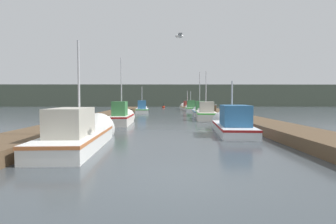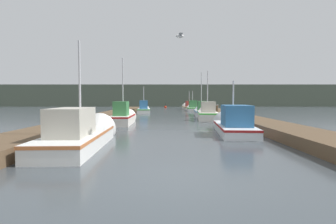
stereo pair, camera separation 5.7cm
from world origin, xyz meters
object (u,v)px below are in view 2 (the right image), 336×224
mooring_piling_2 (215,111)px  seagull_lead (179,36)px  mooring_piling_0 (213,111)px  fishing_boat_4 (200,111)px  fishing_boat_2 (122,117)px  fishing_boat_7 (188,107)px  fishing_boat_0 (81,134)px  fishing_boat_6 (191,108)px  mooring_piling_1 (224,112)px  fishing_boat_3 (206,114)px  fishing_boat_5 (143,109)px  fishing_boat_1 (231,124)px  channel_buoy (164,107)px

mooring_piling_2 → seagull_lead: bearing=-105.0°
mooring_piling_0 → fishing_boat_4: bearing=114.9°
fishing_boat_2 → fishing_boat_7: (6.57, 24.02, -0.09)m
fishing_boat_0 → seagull_lead: 5.20m
fishing_boat_6 → mooring_piling_1: 15.97m
fishing_boat_6 → seagull_lead: 29.24m
mooring_piling_2 → seagull_lead: (-4.12, -15.35, 3.29)m
fishing_boat_3 → fishing_boat_5: bearing=126.9°
seagull_lead → fishing_boat_6: bearing=-12.5°
fishing_boat_1 → fishing_boat_7: 28.73m
mooring_piling_2 → channel_buoy: bearing=101.2°
mooring_piling_0 → channel_buoy: (-4.98, 24.06, -0.39)m
fishing_boat_1 → mooring_piling_0: (1.04, 11.51, 0.09)m
mooring_piling_2 → fishing_boat_6: bearing=94.3°
fishing_boat_0 → mooring_piling_1: bearing=53.2°
fishing_boat_4 → seagull_lead: bearing=-96.0°
fishing_boat_6 → fishing_boat_0: bearing=-102.5°
mooring_piling_0 → fishing_boat_1: bearing=-95.1°
fishing_boat_2 → fishing_boat_5: size_ratio=1.00×
fishing_boat_1 → fishing_boat_3: (-0.04, 8.73, 0.03)m
mooring_piling_2 → fishing_boat_3: bearing=-125.3°
fishing_boat_5 → mooring_piling_2: fishing_boat_5 is taller
fishing_boat_6 → mooring_piling_0: fishing_boat_6 is taller
fishing_boat_7 → mooring_piling_2: size_ratio=4.94×
fishing_boat_5 → fishing_boat_7: fishing_boat_5 is taller
fishing_boat_2 → fishing_boat_4: size_ratio=0.94×
fishing_boat_4 → channel_buoy: fishing_boat_4 is taller
fishing_boat_0 → channel_buoy: 39.54m
fishing_boat_1 → channel_buoy: 35.79m
fishing_boat_7 → mooring_piling_2: fishing_boat_7 is taller
fishing_boat_1 → fishing_boat_2: (-6.63, 4.72, 0.03)m
fishing_boat_1 → mooring_piling_0: fishing_boat_1 is taller
fishing_boat_7 → seagull_lead: 34.10m
fishing_boat_2 → fishing_boat_7: size_ratio=0.84×
fishing_boat_4 → fishing_boat_6: size_ratio=1.04×
fishing_boat_4 → fishing_boat_2: bearing=-123.5°
fishing_boat_4 → mooring_piling_0: bearing=-61.7°
fishing_boat_5 → fishing_boat_7: (6.46, 9.60, -0.05)m
fishing_boat_3 → mooring_piling_0: size_ratio=5.32×
fishing_boat_4 → fishing_boat_0: bearing=-107.9°
fishing_boat_5 → mooring_piling_2: bearing=-54.1°
fishing_boat_7 → fishing_boat_4: bearing=-94.0°
fishing_boat_5 → mooring_piling_2: (7.59, -8.84, 0.16)m
fishing_boat_4 → mooring_piling_0: size_ratio=5.02×
fishing_boat_5 → mooring_piling_1: 13.73m
fishing_boat_0 → fishing_boat_2: 8.59m
mooring_piling_0 → seagull_lead: 17.39m
fishing_boat_3 → fishing_boat_6: fishing_boat_3 is taller
fishing_boat_2 → fishing_boat_6: (6.69, 19.10, -0.05)m
fishing_boat_5 → fishing_boat_6: fishing_boat_5 is taller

